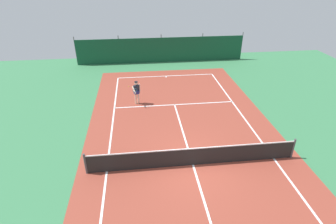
# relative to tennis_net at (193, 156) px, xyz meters

# --- Properties ---
(ground_plane) EXTENTS (36.00, 36.00, 0.00)m
(ground_plane) POSITION_rel_tennis_net_xyz_m (0.00, 0.00, -0.51)
(ground_plane) COLOR #387A4C
(court_surface) EXTENTS (11.02, 26.60, 0.01)m
(court_surface) POSITION_rel_tennis_net_xyz_m (0.00, 0.00, -0.51)
(court_surface) COLOR brown
(court_surface) RESTS_ON ground
(tennis_net) EXTENTS (10.12, 0.10, 1.10)m
(tennis_net) POSITION_rel_tennis_net_xyz_m (0.00, 0.00, 0.00)
(tennis_net) COLOR black
(tennis_net) RESTS_ON ground
(back_fence) EXTENTS (16.30, 0.98, 2.70)m
(back_fence) POSITION_rel_tennis_net_xyz_m (-0.00, 16.31, 0.16)
(back_fence) COLOR #14472D
(back_fence) RESTS_ON ground
(tennis_player) EXTENTS (0.57, 0.83, 1.64)m
(tennis_player) POSITION_rel_tennis_net_xyz_m (-2.56, 6.90, 0.45)
(tennis_player) COLOR beige
(tennis_player) RESTS_ON ground
(tennis_ball_near_player) EXTENTS (0.07, 0.07, 0.07)m
(tennis_ball_near_player) POSITION_rel_tennis_net_xyz_m (-3.19, 9.94, -0.48)
(tennis_ball_near_player) COLOR #CCDB33
(tennis_ball_near_player) RESTS_ON ground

